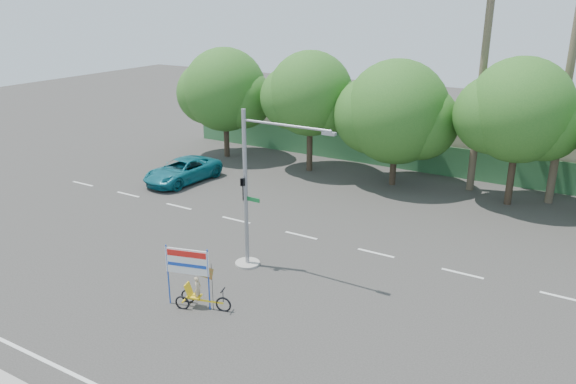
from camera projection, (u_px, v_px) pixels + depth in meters
The scene contains 12 objects.
ground at pixel (242, 322), 20.60m from camera, with size 120.00×120.00×0.00m, color #33302D.
fence at pixel (426, 158), 37.72m from camera, with size 38.00×0.08×2.00m, color #336B3D.
building_left at pixel (324, 117), 45.86m from camera, with size 12.00×8.00×4.00m, color beige.
building_right at pixel (565, 148), 37.25m from camera, with size 14.00×8.00×3.60m, color beige.
tree_far_left at pixel (224, 92), 40.40m from camera, with size 7.14×6.00×7.96m.
tree_left at pixel (310, 97), 36.93m from camera, with size 6.66×5.60×8.07m.
tree_center at pixel (396, 115), 34.24m from camera, with size 7.62×6.40×7.85m.
tree_right at pixel (519, 114), 30.61m from camera, with size 6.90×5.80×8.36m.
palm_short at pixel (486, 42), 31.81m from camera, with size 3.73×3.79×14.45m.
traffic_signal at pixel (252, 204), 23.93m from camera, with size 4.72×1.10×7.00m.
trike_billboard at pixel (194, 283), 21.28m from camera, with size 2.51×0.99×2.54m.
pickup_truck at pixel (183, 171), 35.94m from camera, with size 2.48×5.38×1.50m, color #106876.
Camera 1 is at (10.58, -14.49, 11.34)m, focal length 35.00 mm.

